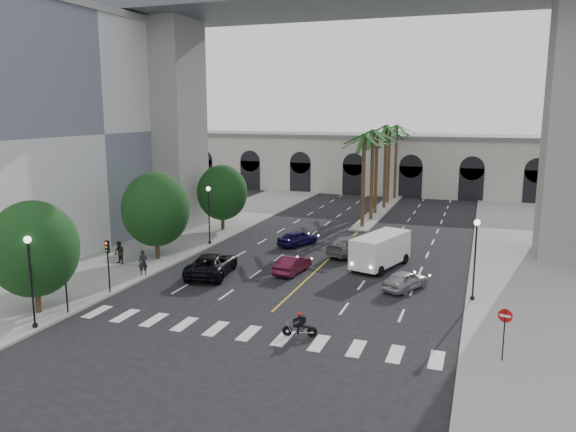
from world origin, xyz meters
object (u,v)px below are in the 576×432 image
(car_a, at_px, (405,280))
(do_not_enter_sign, at_px, (505,324))
(lamp_post_left_near, at_px, (31,274))
(cargo_van, at_px, (380,249))
(lamp_post_right, at_px, (475,253))
(motorcycle_rider, at_px, (301,325))
(pedestrian_b, at_px, (120,253))
(car_c, at_px, (212,264))
(traffic_signal_near, at_px, (65,274))
(car_e, at_px, (297,238))
(lamp_post_left_far, at_px, (209,210))
(traffic_signal_far, at_px, (108,258))
(car_b, at_px, (293,264))
(car_d, at_px, (353,246))
(pedestrian_a, at_px, (143,263))

(car_a, height_order, do_not_enter_sign, do_not_enter_sign)
(lamp_post_left_near, distance_m, cargo_van, 24.70)
(lamp_post_right, distance_m, motorcycle_rider, 12.67)
(pedestrian_b, relative_size, do_not_enter_sign, 0.65)
(car_c, bearing_deg, traffic_signal_near, 57.50)
(car_a, distance_m, car_e, 14.50)
(pedestrian_b, xyz_separation_m, do_not_enter_sign, (27.88, -8.39, 0.95))
(lamp_post_right, height_order, traffic_signal_near, lamp_post_right)
(lamp_post_left_far, height_order, pedestrian_b, lamp_post_left_far)
(lamp_post_right, xyz_separation_m, traffic_signal_far, (-22.70, -6.50, -0.71))
(lamp_post_left_near, distance_m, car_a, 23.27)
(traffic_signal_near, bearing_deg, lamp_post_left_near, -92.29)
(lamp_post_left_near, height_order, car_b, lamp_post_left_near)
(car_d, bearing_deg, lamp_post_left_far, 26.42)
(lamp_post_left_far, bearing_deg, cargo_van, -7.59)
(traffic_signal_near, height_order, car_b, traffic_signal_near)
(motorcycle_rider, xyz_separation_m, car_b, (-4.32, 11.17, 0.05))
(lamp_post_left_far, xyz_separation_m, traffic_signal_near, (0.10, -18.50, -0.71))
(car_d, xyz_separation_m, car_e, (-5.43, 1.60, -0.10))
(lamp_post_left_near, distance_m, lamp_post_right, 26.25)
(pedestrian_a, bearing_deg, motorcycle_rider, -50.65)
(lamp_post_right, height_order, car_a, lamp_post_right)
(car_e, bearing_deg, car_a, 162.89)
(motorcycle_rider, height_order, cargo_van, cargo_van)
(car_e, bearing_deg, motorcycle_rider, 133.13)
(car_d, xyz_separation_m, pedestrian_a, (-13.02, -11.27, 0.26))
(car_b, relative_size, pedestrian_a, 2.23)
(lamp_post_right, height_order, car_b, lamp_post_right)
(traffic_signal_far, distance_m, motorcycle_rider, 14.45)
(lamp_post_left_near, bearing_deg, pedestrian_a, 90.53)
(lamp_post_left_near, distance_m, pedestrian_a, 10.93)
(lamp_post_right, relative_size, pedestrian_b, 2.96)
(lamp_post_right, height_order, do_not_enter_sign, lamp_post_right)
(pedestrian_a, bearing_deg, car_e, 33.76)
(lamp_post_left_near, height_order, lamp_post_left_far, same)
(lamp_post_left_far, height_order, do_not_enter_sign, lamp_post_left_far)
(lamp_post_left_far, distance_m, car_d, 13.18)
(car_d, bearing_deg, pedestrian_b, 51.95)
(lamp_post_left_far, relative_size, car_a, 1.37)
(car_d, bearing_deg, cargo_van, 155.13)
(car_d, distance_m, pedestrian_b, 18.92)
(traffic_signal_near, relative_size, car_e, 0.89)
(do_not_enter_sign, bearing_deg, traffic_signal_near, -162.06)
(lamp_post_right, xyz_separation_m, car_a, (-4.40, 1.03, -2.56))
(lamp_post_left_near, distance_m, lamp_post_left_far, 21.00)
(traffic_signal_near, relative_size, cargo_van, 0.57)
(traffic_signal_near, bearing_deg, lamp_post_right, 24.82)
(lamp_post_left_far, relative_size, cargo_van, 0.83)
(lamp_post_left_near, height_order, cargo_van, lamp_post_left_near)
(car_c, relative_size, pedestrian_b, 3.28)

